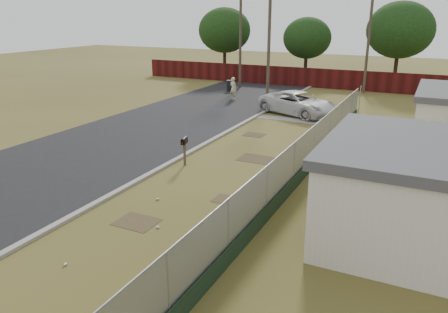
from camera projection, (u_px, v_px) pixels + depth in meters
The scene contains 12 objects.
ground at pixel (223, 178), 18.72m from camera, with size 120.00×120.00×0.00m, color brown.
street at pixel (184, 121), 28.39m from camera, with size 15.10×60.00×0.12m.
chainlink_fence at pixel (301, 164), 18.04m from camera, with size 0.10×27.06×2.02m.
privacy_fence at pixel (281, 76), 42.26m from camera, with size 30.00×0.12×1.80m, color #47100F.
utility_poles at pixel (292, 38), 36.40m from camera, with size 12.60×8.24×9.00m.
horizon_trees at pixel (354, 39), 37.01m from camera, with size 33.32×31.94×7.78m.
fire_hydrant at pixel (162, 303), 10.04m from camera, with size 0.43×0.43×0.88m.
mailbox at pixel (184, 143), 19.96m from camera, with size 0.33×0.59×1.35m.
pickup_truck at pixel (298, 103), 30.05m from camera, with size 2.64×5.72×1.59m, color silver.
pedestrian at pixel (233, 88), 35.31m from camera, with size 0.66×0.43×1.80m, color beige.
trash_bin at pixel (230, 85), 39.23m from camera, with size 0.83×0.81×0.96m.
scattered_litter at pixel (170, 214), 15.32m from camera, with size 2.97×8.37×0.07m.
Camera 1 is at (7.70, -15.69, 6.77)m, focal length 35.00 mm.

